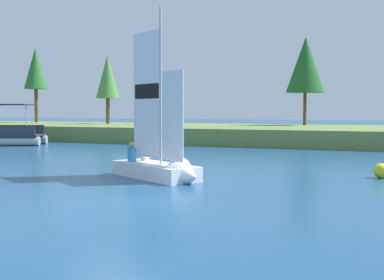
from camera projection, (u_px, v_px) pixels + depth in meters
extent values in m
plane|color=navy|center=(114.00, 203.00, 12.53)|extent=(200.00, 200.00, 0.00)
cube|color=olive|center=(288.00, 134.00, 35.53)|extent=(80.00, 11.87, 1.12)
cylinder|color=brown|center=(36.00, 106.00, 47.86)|extent=(0.33, 0.33, 3.24)
cone|color=#286B2D|center=(36.00, 68.00, 47.63)|extent=(2.24, 2.24, 3.99)
cylinder|color=brown|center=(108.00, 111.00, 42.92)|extent=(0.33, 0.33, 2.23)
cone|color=#47893D|center=(108.00, 77.00, 42.73)|extent=(2.04, 2.04, 3.77)
cylinder|color=brown|center=(305.00, 109.00, 38.96)|extent=(0.26, 0.26, 2.59)
cone|color=#1E5B23|center=(305.00, 65.00, 38.74)|extent=(3.02, 3.02, 4.38)
cube|color=white|center=(155.00, 171.00, 17.10)|extent=(3.85, 2.97, 0.50)
cone|color=white|center=(188.00, 176.00, 15.66)|extent=(1.38, 1.47, 1.16)
cylinder|color=#B7B7BC|center=(161.00, 87.00, 16.63)|extent=(0.08, 0.08, 5.33)
cube|color=white|center=(147.00, 94.00, 17.31)|extent=(1.48, 0.87, 4.36)
cube|color=black|center=(147.00, 91.00, 17.30)|extent=(1.34, 0.79, 0.52)
cube|color=white|center=(173.00, 116.00, 16.16)|extent=(1.02, 0.60, 2.96)
cylinder|color=#B7B7BC|center=(147.00, 156.00, 17.45)|extent=(1.50, 0.90, 0.06)
cube|color=#338CCC|center=(132.00, 155.00, 17.71)|extent=(0.34, 0.31, 0.52)
sphere|color=tan|center=(132.00, 144.00, 17.69)|extent=(0.20, 0.20, 0.20)
cube|color=silver|center=(145.00, 153.00, 18.06)|extent=(0.34, 0.31, 0.57)
sphere|color=tan|center=(145.00, 142.00, 18.04)|extent=(0.20, 0.20, 0.20)
cylinder|color=#B2B2B7|center=(7.00, 140.00, 33.61)|extent=(5.26, 2.63, 0.60)
cube|color=#2D333D|center=(2.00, 135.00, 32.72)|extent=(5.72, 4.15, 0.10)
cube|color=#2D333D|center=(8.00, 129.00, 33.77)|extent=(4.67, 2.01, 0.60)
cylinder|color=#B2B2B7|center=(26.00, 120.00, 32.69)|extent=(0.06, 0.06, 1.95)
cube|color=#1E234C|center=(1.00, 105.00, 32.59)|extent=(4.22, 3.36, 0.08)
sphere|color=yellow|center=(381.00, 171.00, 17.02)|extent=(0.52, 0.52, 0.52)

